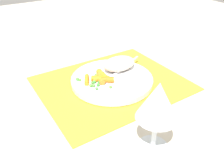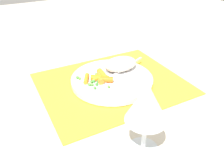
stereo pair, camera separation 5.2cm
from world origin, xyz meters
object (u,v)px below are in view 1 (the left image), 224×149
Objects in this scene: rice_mound at (119,64)px; carrot_portion at (101,78)px; plate at (112,80)px; wine_glass at (158,103)px; fork at (119,71)px.

carrot_portion is (0.08, 0.03, -0.01)m from rice_mound.
wine_glass is at bearing 76.28° from plate.
plate is 1.53× the size of wine_glass.
rice_mound is 0.09m from carrot_portion.
fork reaches higher than plate.
fork is 1.18× the size of wine_glass.
plate is 2.26× the size of rice_mound.
rice_mound is at bearing -145.90° from plate.
wine_glass is at bearing 69.33° from rice_mound.
plate is at bearing -103.72° from wine_glass.
fork is at bearing -168.54° from carrot_portion.
carrot_portion reaches higher than plate.
fork is (-0.04, -0.02, 0.01)m from plate.
rice_mound is 0.32m from wine_glass.
plate is 0.04m from fork.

